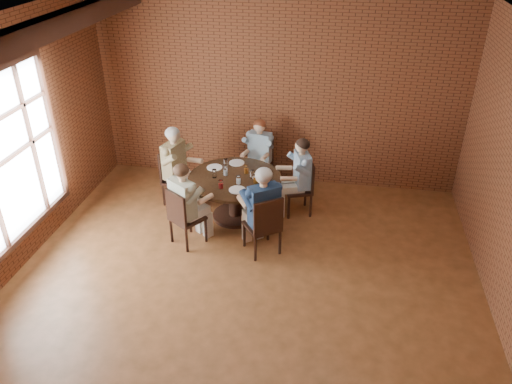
% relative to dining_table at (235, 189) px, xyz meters
% --- Properties ---
extents(floor, '(7.00, 7.00, 0.00)m').
position_rel_dining_table_xyz_m(floor, '(0.47, -2.00, -0.53)').
color(floor, '#9C5930').
rests_on(floor, ground).
extents(ceiling, '(7.00, 7.00, 0.00)m').
position_rel_dining_table_xyz_m(ceiling, '(0.47, -2.00, 2.87)').
color(ceiling, silver).
rests_on(ceiling, wall_back).
extents(wall_back, '(7.00, 0.00, 7.00)m').
position_rel_dining_table_xyz_m(wall_back, '(0.47, 1.50, 1.17)').
color(wall_back, brown).
rests_on(wall_back, ground).
extents(ceiling_beam, '(0.22, 6.90, 0.26)m').
position_rel_dining_table_xyz_m(ceiling_beam, '(-1.98, -2.00, 2.74)').
color(ceiling_beam, black).
rests_on(ceiling_beam, ceiling).
extents(window, '(0.10, 2.16, 2.36)m').
position_rel_dining_table_xyz_m(window, '(-2.70, -1.60, 1.12)').
color(window, white).
rests_on(window, wall_left).
extents(dining_table, '(1.52, 1.52, 0.75)m').
position_rel_dining_table_xyz_m(dining_table, '(0.00, 0.00, 0.00)').
color(dining_table, black).
rests_on(dining_table, floor).
extents(chair_a, '(0.55, 0.55, 0.94)m').
position_rel_dining_table_xyz_m(chair_a, '(1.08, 0.37, -0.02)').
color(chair_a, black).
rests_on(chair_a, floor).
extents(diner_a, '(0.80, 0.72, 1.35)m').
position_rel_dining_table_xyz_m(diner_a, '(1.00, 0.34, 0.14)').
color(diner_a, teal).
rests_on(diner_a, floor).
extents(chair_b, '(0.49, 0.49, 0.93)m').
position_rel_dining_table_xyz_m(chair_b, '(0.23, 1.15, -0.02)').
color(chair_b, black).
rests_on(chair_b, floor).
extents(diner_b, '(0.64, 0.73, 1.32)m').
position_rel_dining_table_xyz_m(diner_b, '(0.21, 1.07, 0.13)').
color(diner_b, '#8BA6B1').
rests_on(diner_b, floor).
extents(chair_c, '(0.57, 0.57, 0.98)m').
position_rel_dining_table_xyz_m(chair_c, '(-1.15, 0.32, -0.00)').
color(chair_c, black).
rests_on(chair_c, floor).
extents(diner_c, '(0.83, 0.74, 1.41)m').
position_rel_dining_table_xyz_m(diner_c, '(-1.05, 0.29, 0.17)').
color(diner_c, brown).
rests_on(diner_c, floor).
extents(chair_d, '(0.61, 0.61, 0.95)m').
position_rel_dining_table_xyz_m(chair_d, '(-0.61, -0.90, -0.02)').
color(chair_d, black).
rests_on(chair_d, floor).
extents(diner_d, '(0.82, 0.85, 1.35)m').
position_rel_dining_table_xyz_m(diner_d, '(-0.56, -0.83, 0.15)').
color(diner_d, beige).
rests_on(diner_d, floor).
extents(chair_e, '(0.65, 0.65, 0.98)m').
position_rel_dining_table_xyz_m(chair_e, '(0.65, -0.93, -0.00)').
color(chair_e, black).
rests_on(chair_e, floor).
extents(diner_e, '(0.88, 0.91, 1.41)m').
position_rel_dining_table_xyz_m(diner_e, '(0.59, -0.85, 0.18)').
color(diner_e, '#192C48').
rests_on(diner_e, floor).
extents(plate_a, '(0.26, 0.26, 0.01)m').
position_rel_dining_table_xyz_m(plate_a, '(0.40, 0.08, 0.23)').
color(plate_a, white).
rests_on(plate_a, dining_table).
extents(plate_b, '(0.26, 0.26, 0.01)m').
position_rel_dining_table_xyz_m(plate_b, '(-0.07, 0.51, 0.23)').
color(plate_b, white).
rests_on(plate_b, dining_table).
extents(plate_c, '(0.26, 0.26, 0.01)m').
position_rel_dining_table_xyz_m(plate_c, '(-0.40, 0.27, 0.23)').
color(plate_c, white).
rests_on(plate_c, dining_table).
extents(plate_d, '(0.26, 0.26, 0.01)m').
position_rel_dining_table_xyz_m(plate_d, '(0.13, -0.40, 0.23)').
color(plate_d, white).
rests_on(plate_d, dining_table).
extents(glass_a, '(0.07, 0.07, 0.14)m').
position_rel_dining_table_xyz_m(glass_a, '(0.28, 0.03, 0.29)').
color(glass_a, white).
rests_on(glass_a, dining_table).
extents(glass_b, '(0.07, 0.07, 0.14)m').
position_rel_dining_table_xyz_m(glass_b, '(0.16, 0.18, 0.29)').
color(glass_b, white).
rests_on(glass_b, dining_table).
extents(glass_c, '(0.07, 0.07, 0.14)m').
position_rel_dining_table_xyz_m(glass_c, '(-0.23, 0.35, 0.29)').
color(glass_c, white).
rests_on(glass_c, dining_table).
extents(glass_d, '(0.07, 0.07, 0.14)m').
position_rel_dining_table_xyz_m(glass_d, '(-0.16, 0.06, 0.29)').
color(glass_d, white).
rests_on(glass_d, dining_table).
extents(glass_e, '(0.07, 0.07, 0.14)m').
position_rel_dining_table_xyz_m(glass_e, '(-0.32, -0.05, 0.29)').
color(glass_e, white).
rests_on(glass_e, dining_table).
extents(glass_f, '(0.07, 0.07, 0.14)m').
position_rel_dining_table_xyz_m(glass_f, '(-0.13, -0.39, 0.29)').
color(glass_f, white).
rests_on(glass_f, dining_table).
extents(glass_g, '(0.07, 0.07, 0.14)m').
position_rel_dining_table_xyz_m(glass_g, '(0.10, -0.19, 0.29)').
color(glass_g, white).
rests_on(glass_g, dining_table).
extents(glass_h, '(0.07, 0.07, 0.14)m').
position_rel_dining_table_xyz_m(glass_h, '(0.36, -0.12, 0.29)').
color(glass_h, white).
rests_on(glass_h, dining_table).
extents(smartphone, '(0.08, 0.14, 0.01)m').
position_rel_dining_table_xyz_m(smartphone, '(0.26, -0.51, 0.23)').
color(smartphone, black).
rests_on(smartphone, dining_table).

